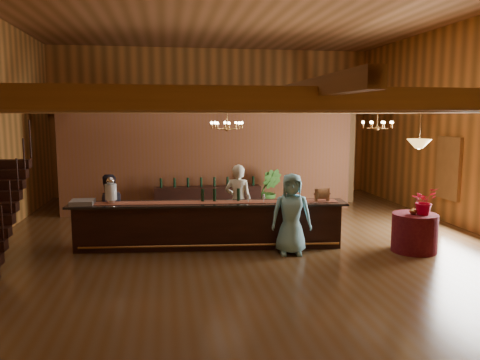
{
  "coord_description": "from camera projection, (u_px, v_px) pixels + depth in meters",
  "views": [
    {
      "loc": [
        -1.84,
        -10.88,
        3.0
      ],
      "look_at": [
        0.02,
        0.83,
        1.37
      ],
      "focal_mm": 35.0,
      "sensor_mm": 36.0,
      "label": 1
    }
  ],
  "objects": [
    {
      "name": "chandelier_right",
      "position": [
        377.0,
        125.0,
        11.96
      ],
      "size": [
        0.8,
        0.8,
        0.58
      ],
      "color": "#A57339",
      "rests_on": "beam_grid"
    },
    {
      "name": "wall_front",
      "position": [
        377.0,
        144.0,
        4.11
      ],
      "size": [
        12.0,
        0.1,
        5.5
      ],
      "primitive_type": "cube",
      "color": "#B16C2E",
      "rests_on": "floor"
    },
    {
      "name": "chandelier_left",
      "position": [
        227.0,
        125.0,
        11.67
      ],
      "size": [
        0.8,
        0.8,
        0.59
      ],
      "color": "#A57339",
      "rests_on": "beam_grid"
    },
    {
      "name": "staff_second",
      "position": [
        108.0,
        209.0,
        10.95
      ],
      "size": [
        0.95,
        0.83,
        1.65
      ],
      "primitive_type": "imported",
      "rotation": [
        0.0,
        0.0,
        3.44
      ],
      "color": "black",
      "rests_on": "floor"
    },
    {
      "name": "tasting_bar",
      "position": [
        209.0,
        225.0,
        10.68
      ],
      "size": [
        6.32,
        1.36,
        1.06
      ],
      "rotation": [
        0.0,
        0.0,
        -0.09
      ],
      "color": "black",
      "rests_on": "floor"
    },
    {
      "name": "backbar_shelf",
      "position": [
        208.0,
        201.0,
        14.09
      ],
      "size": [
        3.18,
        0.53,
        0.89
      ],
      "primitive_type": "cube",
      "rotation": [
        0.0,
        0.0,
        0.01
      ],
      "color": "black",
      "rests_on": "floor"
    },
    {
      "name": "beam_grid",
      "position": [
        241.0,
        106.0,
        11.39
      ],
      "size": [
        11.9,
        13.9,
        0.39
      ],
      "color": "olive",
      "rests_on": "wall_left"
    },
    {
      "name": "bartender",
      "position": [
        238.0,
        201.0,
        11.48
      ],
      "size": [
        0.78,
        0.66,
        1.83
      ],
      "primitive_type": "imported",
      "rotation": [
        0.0,
        0.0,
        2.75
      ],
      "color": "white",
      "rests_on": "floor"
    },
    {
      "name": "table_flowers",
      "position": [
        424.0,
        201.0,
        10.21
      ],
      "size": [
        0.66,
        0.62,
        0.6
      ],
      "primitive_type": "imported",
      "rotation": [
        0.0,
        0.0,
        0.33
      ],
      "color": "#A90223",
      "rests_on": "round_table"
    },
    {
      "name": "ceiling",
      "position": [
        245.0,
        5.0,
        10.59
      ],
      "size": [
        14.0,
        14.0,
        0.0
      ],
      "primitive_type": "plane",
      "rotation": [
        3.14,
        0.0,
        0.0
      ],
      "color": "#955D37",
      "rests_on": "wall_back"
    },
    {
      "name": "round_table",
      "position": [
        414.0,
        233.0,
        10.38
      ],
      "size": [
        0.98,
        0.98,
        0.85
      ],
      "primitive_type": "cylinder",
      "color": "#410514",
      "rests_on": "floor"
    },
    {
      "name": "bar_bottle_0",
      "position": [
        203.0,
        195.0,
        10.7
      ],
      "size": [
        0.07,
        0.07,
        0.3
      ],
      "primitive_type": "cylinder",
      "color": "black",
      "rests_on": "tasting_bar"
    },
    {
      "name": "table_vase",
      "position": [
        413.0,
        208.0,
        10.26
      ],
      "size": [
        0.17,
        0.17,
        0.28
      ],
      "primitive_type": "imported",
      "rotation": [
        0.0,
        0.0,
        0.25
      ],
      "color": "#A57339",
      "rests_on": "round_table"
    },
    {
      "name": "support_posts",
      "position": [
        248.0,
        178.0,
        10.63
      ],
      "size": [
        9.2,
        10.2,
        3.2
      ],
      "color": "olive",
      "rests_on": "floor"
    },
    {
      "name": "partition_wall",
      "position": [
        210.0,
        163.0,
        14.47
      ],
      "size": [
        9.0,
        0.18,
        3.1
      ],
      "primitive_type": "cube",
      "color": "brown",
      "rests_on": "floor"
    },
    {
      "name": "beverage_dispenser",
      "position": [
        111.0,
        191.0,
        10.48
      ],
      "size": [
        0.26,
        0.26,
        0.6
      ],
      "color": "silver",
      "rests_on": "tasting_bar"
    },
    {
      "name": "floor_plant",
      "position": [
        268.0,
        191.0,
        14.39
      ],
      "size": [
        0.91,
        0.81,
        1.4
      ],
      "primitive_type": "imported",
      "rotation": [
        0.0,
        0.0,
        -0.27
      ],
      "color": "#2F6820",
      "rests_on": "floor"
    },
    {
      "name": "guest",
      "position": [
        291.0,
        214.0,
        10.12
      ],
      "size": [
        0.94,
        0.68,
        1.78
      ],
      "primitive_type": "imported",
      "rotation": [
        0.0,
        0.0,
        -0.14
      ],
      "color": "#7CCCE3",
      "rests_on": "floor"
    },
    {
      "name": "bar_bottle_1",
      "position": [
        214.0,
        195.0,
        10.72
      ],
      "size": [
        0.07,
        0.07,
        0.3
      ],
      "primitive_type": "cylinder",
      "color": "black",
      "rests_on": "tasting_bar"
    },
    {
      "name": "wall_back",
      "position": [
        214.0,
        122.0,
        17.81
      ],
      "size": [
        12.0,
        0.1,
        5.5
      ],
      "primitive_type": "cube",
      "color": "#B16C2E",
      "rests_on": "floor"
    },
    {
      "name": "window_right_back",
      "position": [
        449.0,
        168.0,
        13.03
      ],
      "size": [
        0.12,
        1.05,
        1.75
      ],
      "primitive_type": "cube",
      "color": "white",
      "rests_on": "wall_right"
    },
    {
      "name": "bar_bottle_2",
      "position": [
        238.0,
        195.0,
        10.75
      ],
      "size": [
        0.07,
        0.07,
        0.3
      ],
      "primitive_type": "cylinder",
      "color": "black",
      "rests_on": "tasting_bar"
    },
    {
      "name": "floor",
      "position": [
        245.0,
        240.0,
        11.34
      ],
      "size": [
        14.0,
        14.0,
        0.0
      ],
      "primitive_type": "plane",
      "color": "brown",
      "rests_on": "ground"
    },
    {
      "name": "wall_right",
      "position": [
        477.0,
        126.0,
        11.9
      ],
      "size": [
        0.1,
        14.0,
        5.5
      ],
      "primitive_type": "cube",
      "color": "#B16C2E",
      "rests_on": "floor"
    },
    {
      "name": "raffle_drum",
      "position": [
        322.0,
        194.0,
        10.71
      ],
      "size": [
        0.34,
        0.24,
        0.3
      ],
      "color": "olive",
      "rests_on": "tasting_bar"
    },
    {
      "name": "pendant_lamp",
      "position": [
        419.0,
        144.0,
        10.11
      ],
      "size": [
        0.52,
        0.52,
        0.9
      ],
      "color": "#A57339",
      "rests_on": "beam_grid"
    },
    {
      "name": "backroom_boxes",
      "position": [
        211.0,
        186.0,
        16.6
      ],
      "size": [
        4.1,
        0.6,
        1.1
      ],
      "color": "black",
      "rests_on": "floor"
    },
    {
      "name": "glass_rack_tray",
      "position": [
        82.0,
        202.0,
        10.37
      ],
      "size": [
        0.5,
        0.5,
        0.1
      ],
      "primitive_type": "cube",
      "color": "gray",
      "rests_on": "tasting_bar"
    }
  ]
}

